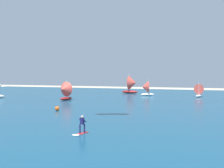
# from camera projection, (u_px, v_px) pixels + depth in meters

# --- Properties ---
(ocean) EXTENTS (160.00, 90.00, 0.10)m
(ocean) POSITION_uv_depth(u_px,v_px,m) (170.00, 102.00, 55.77)
(ocean) COLOR navy
(ocean) RESTS_ON ground
(kitesurfer) EXTENTS (0.93, 2.02, 1.67)m
(kitesurfer) POSITION_uv_depth(u_px,v_px,m) (81.00, 127.00, 25.28)
(kitesurfer) COLOR red
(kitesurfer) RESTS_ON ocean
(sailboat_far_left) EXTENTS (3.73, 3.34, 4.20)m
(sailboat_far_left) POSITION_uv_depth(u_px,v_px,m) (146.00, 88.00, 70.32)
(sailboat_far_left) COLOR white
(sailboat_far_left) RESTS_ON ocean
(sailboat_center_horizon) EXTENTS (3.32, 3.85, 4.39)m
(sailboat_center_horizon) POSITION_uv_depth(u_px,v_px,m) (64.00, 91.00, 57.89)
(sailboat_center_horizon) COLOR maroon
(sailboat_center_horizon) RESTS_ON ocean
(sailboat_mid_left) EXTENTS (2.84, 3.18, 3.57)m
(sailboat_mid_left) POSITION_uv_depth(u_px,v_px,m) (200.00, 90.00, 66.56)
(sailboat_mid_left) COLOR silver
(sailboat_mid_left) RESTS_ON ocean
(sailboat_near_shore) EXTENTS (4.78, 4.03, 5.63)m
(sailboat_near_shore) POSITION_uv_depth(u_px,v_px,m) (132.00, 84.00, 78.92)
(sailboat_near_shore) COLOR maroon
(sailboat_near_shore) RESTS_ON ocean
(marker_buoy) EXTENTS (0.68, 0.68, 0.68)m
(marker_buoy) POSITION_uv_depth(u_px,v_px,m) (57.00, 108.00, 41.37)
(marker_buoy) COLOR #E55919
(marker_buoy) RESTS_ON ocean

